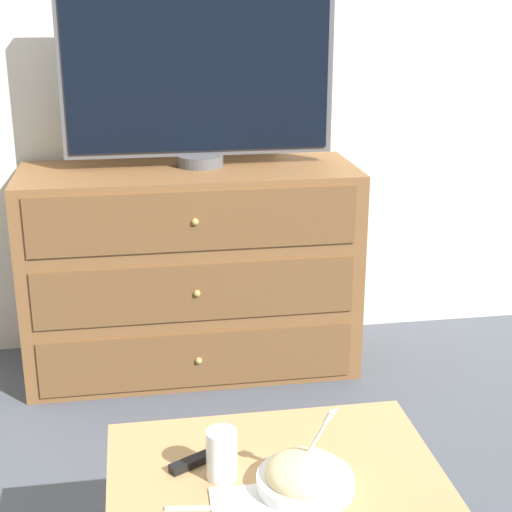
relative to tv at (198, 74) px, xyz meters
name	(u,v)px	position (x,y,z in m)	size (l,w,h in m)	color
ground_plane	(205,336)	(0.02, 0.21, -1.09)	(12.00, 12.00, 0.00)	#474C56
wall_back	(196,9)	(0.02, 0.23, 0.21)	(12.00, 0.05, 2.60)	silver
dresser	(191,271)	(-0.05, -0.05, -0.71)	(1.20, 0.47, 0.77)	brown
tv	(198,74)	(0.00, 0.00, 0.00)	(0.96, 0.16, 0.63)	#515156
coffee_table	(276,504)	(0.02, -1.40, -0.75)	(0.70, 0.53, 0.40)	tan
takeout_bowl	(305,476)	(0.07, -1.45, -0.66)	(0.20, 0.20, 0.19)	silver
drink_cup	(222,457)	(-0.09, -1.38, -0.64)	(0.06, 0.06, 0.11)	#9E6638
knife	(206,508)	(-0.14, -1.49, -0.68)	(0.16, 0.03, 0.01)	silver
remote_control	(198,460)	(-0.14, -1.33, -0.68)	(0.13, 0.09, 0.02)	black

